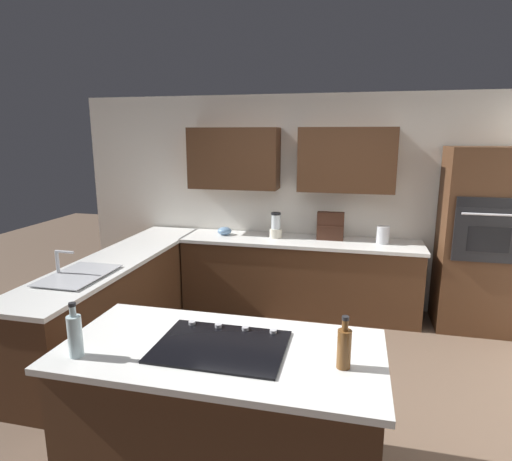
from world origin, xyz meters
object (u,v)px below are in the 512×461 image
(mixing_bowl, at_px, (225,231))
(blender, at_px, (276,227))
(sink_unit, at_px, (78,275))
(spice_rack, at_px, (330,226))
(cooktop, at_px, (221,346))
(kettle, at_px, (383,235))
(oil_bottle, at_px, (75,335))
(wall_oven, at_px, (479,240))
(second_bottle, at_px, (344,347))

(mixing_bowl, bearing_deg, blender, -180.00)
(sink_unit, bearing_deg, spice_rack, -137.83)
(cooktop, xyz_separation_m, mixing_bowl, (0.85, -2.79, 0.04))
(cooktop, bearing_deg, spice_rack, -99.12)
(sink_unit, xyz_separation_m, spice_rack, (-2.08, -1.88, 0.15))
(cooktop, height_order, kettle, kettle)
(blender, relative_size, oil_bottle, 0.96)
(wall_oven, bearing_deg, sink_unit, 26.06)
(cooktop, xyz_separation_m, kettle, (-1.05, -2.79, 0.09))
(spice_rack, bearing_deg, oil_bottle, 68.69)
(blender, xyz_separation_m, second_bottle, (-0.91, 2.86, -0.01))
(sink_unit, height_order, spice_rack, spice_rack)
(kettle, height_order, second_bottle, second_bottle)
(sink_unit, distance_m, kettle, 3.26)
(sink_unit, bearing_deg, blender, -127.67)
(wall_oven, distance_m, cooktop, 3.42)
(spice_rack, xyz_separation_m, kettle, (-0.60, 0.03, -0.07))
(cooktop, xyz_separation_m, second_bottle, (-0.71, 0.07, 0.11))
(wall_oven, xyz_separation_m, kettle, (1.00, -0.05, -0.00))
(sink_unit, distance_m, second_bottle, 2.55)
(cooktop, height_order, blender, blender)
(kettle, relative_size, second_bottle, 0.68)
(sink_unit, relative_size, second_bottle, 2.37)
(mixing_bowl, relative_size, second_bottle, 0.60)
(mixing_bowl, height_order, oil_bottle, oil_bottle)
(wall_oven, distance_m, mixing_bowl, 2.90)
(sink_unit, relative_size, cooktop, 0.92)
(oil_bottle, height_order, second_bottle, oil_bottle)
(blender, height_order, second_bottle, blender)
(cooktop, distance_m, spice_rack, 2.86)
(wall_oven, relative_size, blender, 6.48)
(sink_unit, bearing_deg, kettle, -145.36)
(spice_rack, distance_m, oil_bottle, 3.34)
(oil_bottle, bearing_deg, mixing_bowl, -88.39)
(cooktop, height_order, mixing_bowl, mixing_bowl)
(mixing_bowl, bearing_deg, wall_oven, 178.98)
(cooktop, bearing_deg, oil_bottle, 20.81)
(oil_bottle, bearing_deg, cooktop, -159.19)
(sink_unit, distance_m, spice_rack, 2.81)
(blender, distance_m, oil_bottle, 3.13)
(oil_bottle, bearing_deg, spice_rack, -111.31)
(mixing_bowl, bearing_deg, cooktop, 106.89)
(wall_oven, bearing_deg, kettle, -2.96)
(cooktop, bearing_deg, mixing_bowl, -73.11)
(mixing_bowl, distance_m, oil_bottle, 3.08)
(sink_unit, distance_m, mixing_bowl, 2.01)
(cooktop, bearing_deg, wall_oven, -126.86)
(wall_oven, bearing_deg, mixing_bowl, -1.02)
(cooktop, relative_size, mixing_bowl, 4.33)
(wall_oven, xyz_separation_m, oil_bottle, (2.81, 3.03, 0.03))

